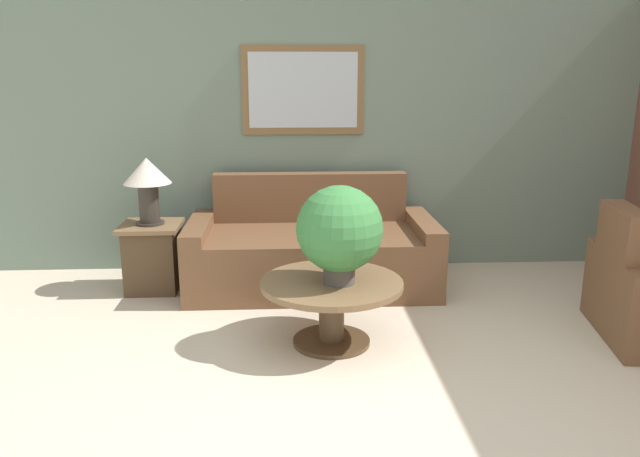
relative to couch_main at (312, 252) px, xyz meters
The scene contains 7 objects.
ground_plane 2.39m from the couch_main, 79.63° to the right, with size 20.00×20.00×0.00m, color beige.
wall_back 1.24m from the couch_main, 54.87° to the left, with size 7.18×0.09×2.60m.
couch_main is the anchor object (origin of this frame).
coffee_table 1.19m from the couch_main, 85.97° to the right, with size 0.95×0.95×0.45m.
side_table 1.34m from the couch_main, behind, with size 0.49×0.49×0.57m.
table_lamp 1.49m from the couch_main, behind, with size 0.39×0.39×0.55m.
potted_plant_on_table 1.34m from the couch_main, 84.01° to the right, with size 0.56×0.56×0.65m.
Camera 1 is at (-0.63, -2.77, 1.81)m, focal length 35.00 mm.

